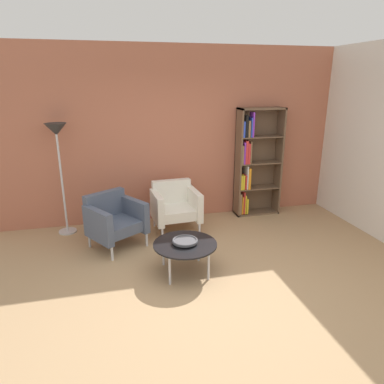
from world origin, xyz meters
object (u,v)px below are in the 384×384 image
object	(u,v)px
armchair_corner_red	(114,219)
floor_lamp_torchiere	(57,143)
decorative_bowl	(185,241)
coffee_table_low	(185,245)
bookshelf_tall	(253,163)
armchair_by_bookshelf	(175,205)

from	to	relation	value
armchair_corner_red	floor_lamp_torchiere	bearing A→B (deg)	105.50
decorative_bowl	coffee_table_low	bearing A→B (deg)	45.00
bookshelf_tall	coffee_table_low	distance (m)	2.47
coffee_table_low	floor_lamp_torchiere	size ratio (longest dim) A/B	0.46
bookshelf_tall	floor_lamp_torchiere	distance (m)	3.25
armchair_corner_red	bookshelf_tall	bearing A→B (deg)	-15.18
floor_lamp_torchiere	armchair_by_bookshelf	bearing A→B (deg)	-9.74
decorative_bowl	floor_lamp_torchiere	xyz separation A→B (m)	(-1.58, 1.65, 1.01)
decorative_bowl	armchair_corner_red	world-z (taller)	armchair_corner_red
decorative_bowl	armchair_by_bookshelf	xyz separation A→B (m)	(0.13, 1.36, -0.02)
bookshelf_tall	armchair_by_bookshelf	xyz separation A→B (m)	(-1.50, -0.40, -0.53)
coffee_table_low	decorative_bowl	size ratio (longest dim) A/B	2.50
bookshelf_tall	coffee_table_low	world-z (taller)	bookshelf_tall
armchair_corner_red	floor_lamp_torchiere	xyz separation A→B (m)	(-0.74, 0.67, 1.03)
bookshelf_tall	armchair_by_bookshelf	world-z (taller)	bookshelf_tall
decorative_bowl	armchair_by_bookshelf	distance (m)	1.36
floor_lamp_torchiere	bookshelf_tall	bearing A→B (deg)	1.93
bookshelf_tall	decorative_bowl	size ratio (longest dim) A/B	5.94
armchair_corner_red	armchair_by_bookshelf	xyz separation A→B (m)	(0.97, 0.37, 0.00)
decorative_bowl	bookshelf_tall	bearing A→B (deg)	47.13
bookshelf_tall	floor_lamp_torchiere	bearing A→B (deg)	-178.07
decorative_bowl	floor_lamp_torchiere	bearing A→B (deg)	133.75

